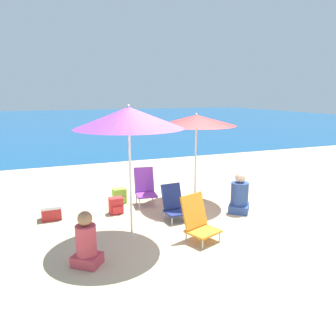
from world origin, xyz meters
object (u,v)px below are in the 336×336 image
Objects in this scene: cooler_box at (51,212)px; beach_umbrella_purple at (129,118)px; backpack_lime at (119,196)px; backpack_red at (116,206)px; beach_chair_purple at (145,187)px; person_seated_far at (86,243)px; person_seated_near at (239,196)px; beach_chair_navy at (174,203)px; beach_chair_orange at (198,220)px; beach_umbrella_red at (196,120)px.

beach_umbrella_purple is at bearing -48.81° from cooler_box.
backpack_lime is 0.88× the size of cooler_box.
backpack_red is 1.26m from cooler_box.
person_seated_far reaches higher than beach_chair_purple.
person_seated_far is at bearing -79.02° from cooler_box.
beach_umbrella_purple reaches higher than person_seated_near.
backpack_red is (0.85, 1.91, -0.18)m from person_seated_far.
beach_umbrella_purple reaches higher than beach_chair_navy.
person_seated_far is at bearing 165.53° from beach_chair_orange.
beach_chair_purple is 2.03m from cooler_box.
backpack_lime is (-1.66, 0.48, -1.68)m from beach_umbrella_red.
backpack_red is at bearing -146.69° from beach_chair_purple.
beach_chair_orange is at bearing -39.51° from cooler_box.
person_seated_near is 2.56m from backpack_red.
beach_umbrella_red is 5.93× the size of backpack_red.
backpack_lime is at bearing 116.22° from beach_chair_navy.
beach_chair_navy is 2.03× the size of backpack_red.
backpack_lime is at bearing 15.73° from person_seated_far.
beach_chair_orange is 1.65m from person_seated_near.
beach_chair_purple is 2.06m from person_seated_near.
beach_chair_navy is 1.55m from backpack_lime.
beach_chair_navy reaches higher than cooler_box.
person_seated_far is 2.15× the size of cooler_box.
beach_chair_orange is at bearing -71.18° from backpack_lime.
person_seated_near is 2.23× the size of cooler_box.
beach_chair_navy is 1.00m from beach_chair_orange.
beach_umbrella_red is 1.85m from beach_chair_purple.
beach_umbrella_purple is at bearing -107.95° from beach_chair_purple.
cooler_box is (-3.13, 0.01, -1.70)m from beach_umbrella_red.
backpack_lime is (0.23, 1.89, -1.88)m from beach_umbrella_purple.
beach_chair_purple is at bearing 168.91° from beach_umbrella_red.
beach_umbrella_red is 2.49× the size of beach_chair_purple.
backpack_lime is at bearing -174.49° from person_seated_near.
person_seated_near reaches higher than beach_chair_purple.
beach_chair_navy is 0.81× the size of person_seated_near.
beach_chair_purple is (0.76, 1.63, -1.65)m from beach_umbrella_purple.
backpack_lime is (-0.77, 1.34, -0.15)m from beach_chair_navy.
beach_umbrella_red reaches higher than beach_chair_purple.
person_seated_near is (1.40, 0.87, -0.01)m from beach_chair_orange.
beach_chair_purple is at bearing -25.93° from backpack_lime.
beach_chair_purple is at bearing 98.98° from beach_chair_navy.
person_seated_far is at bearing -122.65° from person_seated_near.
person_seated_far is 2.45× the size of backpack_lime.
beach_chair_orange is 1.88m from person_seated_far.
beach_umbrella_red is at bearing -14.35° from person_seated_far.
cooler_box is at bearing 49.62° from person_seated_far.
beach_umbrella_red reaches higher than beach_chair_orange.
beach_umbrella_purple is 2.00m from person_seated_far.
person_seated_far is at bearing -114.09° from backpack_red.
backpack_red is at bearing -175.54° from beach_umbrella_red.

